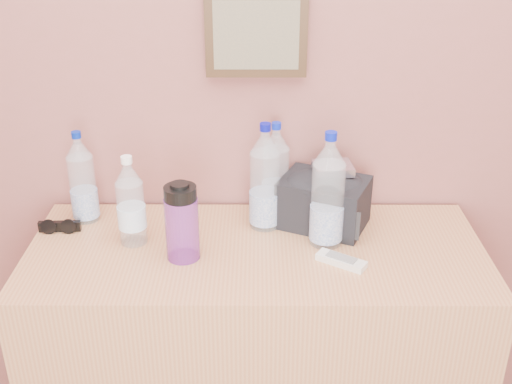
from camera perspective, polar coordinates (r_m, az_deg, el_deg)
picture_frame at (r=1.93m, az=0.02°, el=13.83°), size 0.30×0.03×0.25m
dresser at (r=2.13m, az=-0.00°, el=-14.71°), size 1.34×0.56×0.84m
pet_large_a at (r=2.05m, az=-15.18°, el=0.89°), size 0.08×0.08×0.30m
pet_large_b at (r=1.93m, az=0.80°, el=0.89°), size 0.09×0.09×0.34m
pet_large_c at (r=2.02m, az=1.76°, el=1.59°), size 0.08×0.08×0.31m
pet_large_d at (r=1.85m, az=6.39°, el=-0.34°), size 0.09×0.09×0.35m
pet_small at (r=1.89m, az=-11.06°, el=-1.18°), size 0.08×0.08×0.28m
nalgene_bottle at (r=1.80m, az=-6.61°, el=-2.64°), size 0.10×0.10×0.23m
sunglasses at (r=2.05m, az=-17.05°, el=-2.94°), size 0.13×0.05×0.03m
ac_remote at (r=1.82m, az=7.58°, el=-6.08°), size 0.14×0.11×0.02m
toiletry_bag at (r=1.98m, az=6.04°, el=-0.67°), size 0.31×0.27×0.17m
foil_packet at (r=1.95m, az=6.85°, el=2.13°), size 0.13×0.11×0.02m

